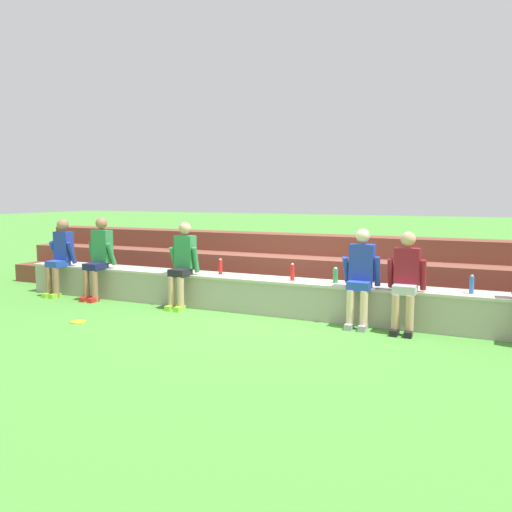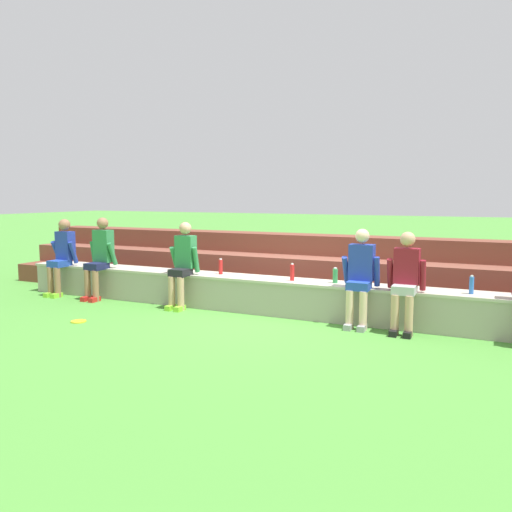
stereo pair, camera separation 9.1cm
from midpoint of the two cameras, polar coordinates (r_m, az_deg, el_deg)
The scene contains 14 objects.
ground_plane at distance 7.92m, azimuth 2.20°, elevation -6.82°, with size 80.00×80.00×0.00m, color #4C9338.
stone_seating_wall at distance 8.10m, azimuth 2.94°, elevation -4.40°, with size 9.98×0.57×0.55m.
brick_bleachers at distance 9.51m, azimuth 6.46°, elevation -1.90°, with size 12.71×1.80×1.11m.
person_far_left at distance 10.18m, azimuth -20.60°, elevation 0.16°, with size 0.50×0.57×1.42m.
person_left_of_center at distance 9.59m, azimuth -16.77°, elevation 0.04°, with size 0.52×0.59×1.46m.
person_center at distance 8.53m, azimuth -7.87°, elevation -0.71°, with size 0.50×0.55×1.42m.
person_right_of_center at distance 7.37m, azimuth 11.88°, elevation -2.04°, with size 0.53×0.51×1.39m.
person_far_right at distance 7.23m, azimuth 16.66°, elevation -2.47°, with size 0.51×0.53×1.37m.
water_bottle_near_right at distance 7.77m, azimuth 9.16°, elevation -2.18°, with size 0.07×0.07×0.24m.
water_bottle_mid_left at distance 8.53m, azimuth -3.66°, elevation -1.20°, with size 0.07×0.07×0.26m.
water_bottle_near_left at distance 7.91m, azimuth 4.38°, elevation -1.83°, with size 0.07×0.07×0.27m.
water_bottle_mid_right at distance 7.43m, azimuth 23.23°, elevation -3.00°, with size 0.06×0.06×0.25m.
plastic_cup_right_end at distance 10.69m, azimuth -20.94°, elevation -0.34°, with size 0.08×0.08×0.13m, color white.
frisbee at distance 8.05m, azimuth -18.88°, elevation -6.91°, with size 0.22×0.22×0.02m, color yellow.
Camera 2 is at (3.02, -7.08, 1.87)m, focal length 35.86 mm.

